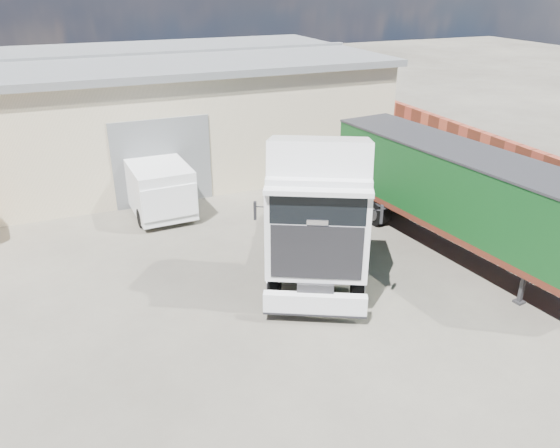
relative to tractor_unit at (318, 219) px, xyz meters
name	(u,v)px	position (x,y,z in m)	size (l,w,h in m)	color
ground	(311,318)	(-1.07, -1.87, -2.07)	(120.00, 120.00, 0.00)	#2B2923
warehouse	(50,118)	(-7.06, 14.13, 0.59)	(30.60, 12.60, 5.42)	beige
brick_boundary_wall	(490,164)	(10.43, 4.13, -0.82)	(0.35, 26.00, 2.50)	brown
tractor_unit	(318,219)	(0.00, 0.00, 0.00)	(5.74, 7.67, 4.93)	black
box_trailer	(459,190)	(5.27, 0.08, 0.13)	(3.62, 11.04, 3.60)	#2D2D30
panel_van	(155,183)	(-3.52, 7.71, -0.97)	(2.38, 5.31, 2.13)	black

